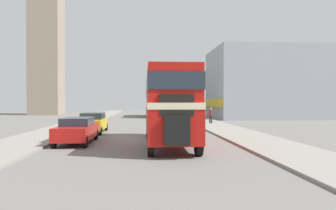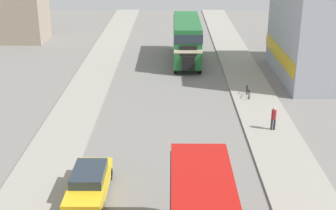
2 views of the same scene
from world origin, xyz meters
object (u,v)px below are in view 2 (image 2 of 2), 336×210
Objects in this scene: bus_distant at (187,37)px; bicycle_on_pavement at (248,92)px; car_parked_mid at (89,184)px; pedestrian_walking at (274,117)px.

bus_distant is 5.84× the size of bicycle_on_pavement.
car_parked_mid reaches higher than bicycle_on_pavement.
bus_distant reaches higher than car_parked_mid.
bus_distant is at bearing 77.65° from car_parked_mid.
bicycle_on_pavement is at bearing 55.37° from car_parked_mid.
bicycle_on_pavement is (4.52, -10.67, -1.97)m from bus_distant.
pedestrian_walking is 0.89× the size of bicycle_on_pavement.
bus_distant is at bearing 112.94° from bicycle_on_pavement.
car_parked_mid is at bearing -142.72° from pedestrian_walking.
pedestrian_walking is (10.70, 8.15, 0.23)m from car_parked_mid.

